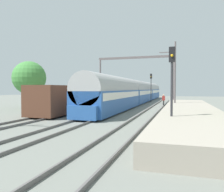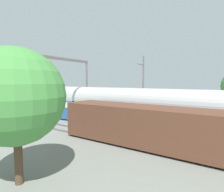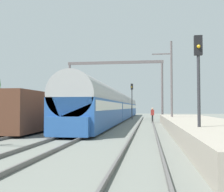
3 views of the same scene
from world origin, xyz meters
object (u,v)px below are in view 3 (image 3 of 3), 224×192
passenger_train (118,106)px  person_crossing (152,114)px  railway_signal_near (199,75)px  freight_car (41,111)px  catenary_gantry (115,78)px  railway_signal_far (132,97)px

passenger_train → person_crossing: 8.63m
railway_signal_near → freight_car: bearing=142.6°
catenary_gantry → freight_car: bearing=-106.0°
freight_car → catenary_gantry: (4.14, 14.48, 4.17)m
freight_car → railway_signal_far: (6.06, 19.94, 1.93)m
catenary_gantry → railway_signal_far: bearing=70.7°
freight_car → person_crossing: size_ratio=7.51×
passenger_train → freight_car: size_ratio=3.78×
passenger_train → freight_car: 18.58m
railway_signal_far → catenary_gantry: size_ratio=0.42×
railway_signal_far → person_crossing: bearing=-71.8°
railway_signal_far → catenary_gantry: (-1.92, -5.46, 2.25)m
passenger_train → freight_car: passenger_train is taller
freight_car → railway_signal_near: size_ratio=2.58×
person_crossing → catenary_gantry: 7.53m
person_crossing → catenary_gantry: size_ratio=0.14×
catenary_gantry → passenger_train: bearing=90.0°
passenger_train → catenary_gantry: (0.00, -3.63, 3.67)m
person_crossing → railway_signal_far: railway_signal_far is taller
railway_signal_near → catenary_gantry: (-6.66, 22.74, 2.42)m
person_crossing → railway_signal_far: bearing=-72.4°
freight_car → person_crossing: 14.23m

